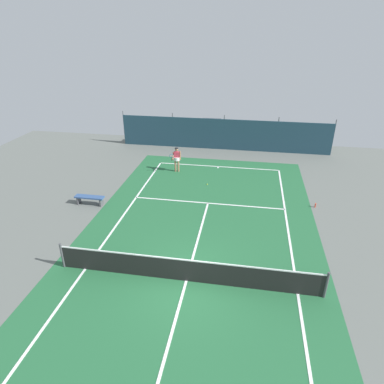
% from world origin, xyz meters
% --- Properties ---
extents(ground_plane, '(36.00, 36.00, 0.00)m').
position_xyz_m(ground_plane, '(0.00, 0.00, 0.00)').
color(ground_plane, slate).
extents(court_surface, '(11.02, 26.60, 0.01)m').
position_xyz_m(court_surface, '(0.00, 0.00, 0.00)').
color(court_surface, '#236038').
rests_on(court_surface, ground).
extents(tennis_net, '(10.12, 0.10, 1.10)m').
position_xyz_m(tennis_net, '(0.00, 0.00, 0.51)').
color(tennis_net, black).
rests_on(tennis_net, ground).
extents(back_fence, '(16.30, 0.98, 2.70)m').
position_xyz_m(back_fence, '(-0.00, 16.18, 0.67)').
color(back_fence, '#1E3D4C').
rests_on(back_fence, ground).
extents(tennis_player, '(0.67, 0.79, 1.64)m').
position_xyz_m(tennis_player, '(-2.64, 10.58, 0.96)').
color(tennis_player, '#9E7051').
rests_on(tennis_player, ground).
extents(tennis_ball_near_player, '(0.07, 0.07, 0.07)m').
position_xyz_m(tennis_ball_near_player, '(-0.36, 8.81, 0.03)').
color(tennis_ball_near_player, '#CCDB33').
rests_on(tennis_ball_near_player, ground).
extents(parked_car, '(2.15, 4.27, 1.68)m').
position_xyz_m(parked_car, '(-1.23, 17.87, 0.84)').
color(parked_car, silver).
rests_on(parked_car, ground).
extents(courtside_bench, '(1.60, 0.40, 0.49)m').
position_xyz_m(courtside_bench, '(-6.31, 5.18, 0.37)').
color(courtside_bench, '#335184').
rests_on(courtside_bench, ground).
extents(water_bottle, '(0.08, 0.08, 0.24)m').
position_xyz_m(water_bottle, '(5.73, 6.94, 0.12)').
color(water_bottle, '#D84C38').
rests_on(water_bottle, ground).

